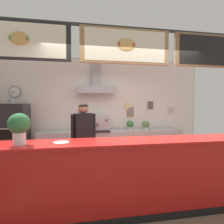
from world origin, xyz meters
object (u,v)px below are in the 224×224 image
at_px(pizza_oven, 13,137).
at_px(shop_worker, 84,139).
at_px(potted_oregano, 146,125).
at_px(basil_vase, 19,127).
at_px(potted_sage, 130,124).
at_px(condiment_plate, 61,142).
at_px(espresso_machine, 100,123).

relative_size(pizza_oven, shop_worker, 1.06).
xyz_separation_m(potted_oregano, basil_vase, (-2.65, -2.36, 0.28)).
height_order(potted_sage, basil_vase, basil_vase).
relative_size(pizza_oven, potted_sage, 6.86).
xyz_separation_m(pizza_oven, potted_sage, (3.00, 0.17, 0.23)).
relative_size(potted_sage, condiment_plate, 1.21).
height_order(pizza_oven, basil_vase, pizza_oven).
distance_m(espresso_machine, condiment_plate, 2.47).
height_order(espresso_machine, potted_oregano, espresso_machine).
distance_m(shop_worker, basil_vase, 1.57).
height_order(shop_worker, potted_sage, shop_worker).
bearing_deg(pizza_oven, potted_oregano, 2.16).
bearing_deg(espresso_machine, condiment_plate, -109.34).
bearing_deg(potted_oregano, condiment_plate, -132.03).
xyz_separation_m(espresso_machine, condiment_plate, (-0.82, -2.33, -0.02)).
relative_size(pizza_oven, espresso_machine, 3.40).
distance_m(shop_worker, espresso_machine, 1.23).
height_order(potted_sage, condiment_plate, potted_sage).
bearing_deg(potted_sage, espresso_machine, -175.76).
height_order(condiment_plate, basil_vase, basil_vase).
bearing_deg(espresso_machine, shop_worker, -113.08).
xyz_separation_m(espresso_machine, basil_vase, (-1.35, -2.34, 0.20)).
bearing_deg(condiment_plate, potted_oregano, 47.97).
bearing_deg(basil_vase, condiment_plate, 1.40).
relative_size(condiment_plate, basil_vase, 0.50).
bearing_deg(potted_sage, condiment_plate, -124.93).
bearing_deg(potted_sage, pizza_oven, -176.67).
bearing_deg(potted_oregano, shop_worker, -147.44).
height_order(potted_oregano, potted_sage, potted_sage).
relative_size(shop_worker, condiment_plate, 7.83).
bearing_deg(espresso_machine, potted_oregano, 0.81).
height_order(espresso_machine, basil_vase, basil_vase).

